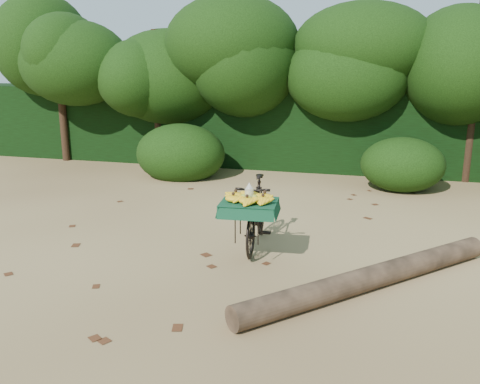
# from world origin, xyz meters

# --- Properties ---
(ground) EXTENTS (80.00, 80.00, 0.00)m
(ground) POSITION_xyz_m (0.00, 0.00, 0.00)
(ground) COLOR tan
(ground) RESTS_ON ground
(vendor_bicycle) EXTENTS (0.71, 1.69, 0.93)m
(vendor_bicycle) POSITION_xyz_m (-0.44, 0.58, 0.48)
(vendor_bicycle) COLOR black
(vendor_bicycle) RESTS_ON ground
(fallen_log) EXTENTS (2.58, 2.76, 0.25)m
(fallen_log) POSITION_xyz_m (1.08, -0.34, 0.13)
(fallen_log) COLOR brown
(fallen_log) RESTS_ON ground
(hedge_backdrop) EXTENTS (26.00, 1.80, 1.80)m
(hedge_backdrop) POSITION_xyz_m (0.00, 6.30, 0.90)
(hedge_backdrop) COLOR black
(hedge_backdrop) RESTS_ON ground
(tree_row) EXTENTS (14.50, 2.00, 4.00)m
(tree_row) POSITION_xyz_m (-0.65, 5.50, 2.00)
(tree_row) COLOR black
(tree_row) RESTS_ON ground
(bush_clumps) EXTENTS (8.80, 1.70, 0.90)m
(bush_clumps) POSITION_xyz_m (0.50, 4.30, 0.45)
(bush_clumps) COLOR black
(bush_clumps) RESTS_ON ground
(leaf_litter) EXTENTS (7.00, 7.30, 0.01)m
(leaf_litter) POSITION_xyz_m (0.00, 0.65, 0.01)
(leaf_litter) COLOR #492613
(leaf_litter) RESTS_ON ground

